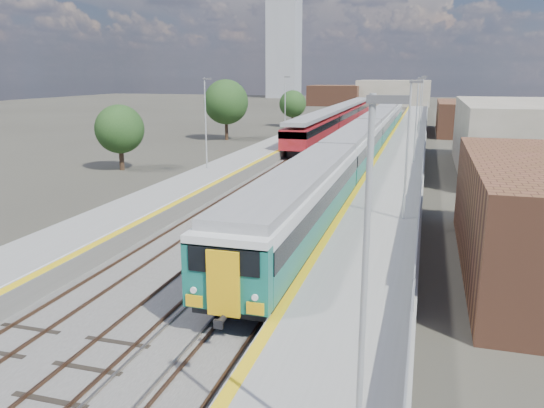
% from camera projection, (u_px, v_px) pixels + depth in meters
% --- Properties ---
extents(ground, '(320.00, 320.00, 0.00)m').
position_uv_depth(ground, '(352.00, 157.00, 57.46)').
color(ground, '#47443A').
rests_on(ground, ground).
extents(ballast_bed, '(10.50, 155.00, 0.06)m').
position_uv_depth(ballast_bed, '(335.00, 153.00, 60.40)').
color(ballast_bed, '#565451').
rests_on(ballast_bed, ground).
extents(tracks, '(8.96, 160.00, 0.17)m').
position_uv_depth(tracks, '(343.00, 151.00, 61.78)').
color(tracks, '#4C3323').
rests_on(tracks, ground).
extents(platform_right, '(4.70, 155.00, 8.52)m').
position_uv_depth(platform_right, '(403.00, 151.00, 58.23)').
color(platform_right, slate).
rests_on(platform_right, ground).
extents(platform_left, '(4.30, 155.00, 8.52)m').
position_uv_depth(platform_left, '(278.00, 147.00, 62.11)').
color(platform_left, slate).
rests_on(platform_left, ground).
extents(buildings, '(72.00, 185.50, 40.00)m').
position_uv_depth(buildings, '(331.00, 66.00, 142.42)').
color(buildings, brown).
rests_on(buildings, ground).
extents(green_train, '(3.09, 86.00, 3.40)m').
position_uv_depth(green_train, '(368.00, 135.00, 57.31)').
color(green_train, black).
rests_on(green_train, ground).
extents(red_train, '(3.04, 61.63, 3.84)m').
position_uv_depth(red_train, '(340.00, 117.00, 82.60)').
color(red_train, black).
rests_on(red_train, ground).
extents(tree_a, '(4.50, 4.50, 6.10)m').
position_uv_depth(tree_a, '(120.00, 129.00, 48.96)').
color(tree_a, '#382619').
rests_on(tree_a, ground).
extents(tree_b, '(5.99, 5.99, 8.11)m').
position_uv_depth(tree_b, '(226.00, 102.00, 71.18)').
color(tree_b, '#382619').
rests_on(tree_b, ground).
extents(tree_c, '(4.52, 4.52, 6.13)m').
position_uv_depth(tree_c, '(293.00, 104.00, 89.31)').
color(tree_c, '#382619').
rests_on(tree_c, ground).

